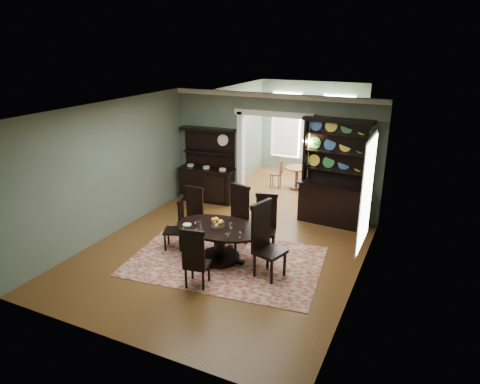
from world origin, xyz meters
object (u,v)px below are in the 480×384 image
object	(u,v)px
dining_table	(219,237)
parlor_table	(297,175)
sideboard	(208,176)
welsh_dresser	(333,186)

from	to	relation	value
dining_table	parlor_table	bearing A→B (deg)	88.82
sideboard	welsh_dresser	bearing A→B (deg)	-6.61
welsh_dresser	parlor_table	distance (m)	2.59
sideboard	welsh_dresser	size ratio (longest dim) A/B	0.80
welsh_dresser	parlor_table	bearing A→B (deg)	130.83
sideboard	welsh_dresser	world-z (taller)	welsh_dresser
dining_table	sideboard	xyz separation A→B (m)	(-1.88, 2.90, 0.20)
sideboard	dining_table	bearing A→B (deg)	-63.03
dining_table	welsh_dresser	distance (m)	3.29
dining_table	sideboard	distance (m)	3.46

